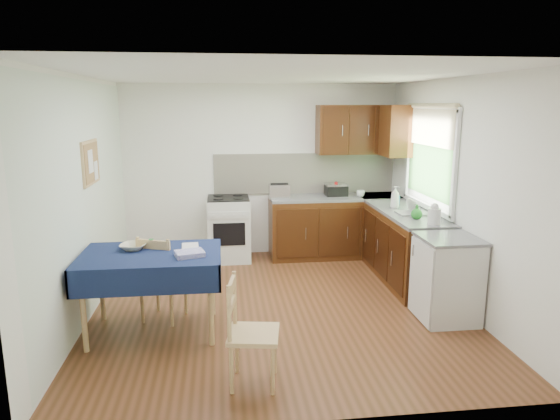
{
  "coord_description": "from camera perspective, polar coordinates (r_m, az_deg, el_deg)",
  "views": [
    {
      "loc": [
        -0.6,
        -5.2,
        2.2
      ],
      "look_at": [
        0.03,
        0.06,
        1.08
      ],
      "focal_mm": 32.0,
      "sensor_mm": 36.0,
      "label": 1
    }
  ],
  "objects": [
    {
      "name": "floor",
      "position": [
        5.68,
        -0.26,
        -10.88
      ],
      "size": [
        4.2,
        4.2,
        0.0
      ],
      "primitive_type": "plane",
      "color": "#4F2D15",
      "rests_on": "ground"
    },
    {
      "name": "ceiling",
      "position": [
        5.24,
        -0.29,
        15.2
      ],
      "size": [
        4.0,
        4.2,
        0.02
      ],
      "primitive_type": "cube",
      "color": "white",
      "rests_on": "wall_back"
    },
    {
      "name": "wall_back",
      "position": [
        7.38,
        -2.15,
        4.52
      ],
      "size": [
        4.0,
        0.02,
        2.5
      ],
      "primitive_type": "cube",
      "color": "white",
      "rests_on": "ground"
    },
    {
      "name": "wall_front",
      "position": [
        3.3,
        3.92,
        -4.87
      ],
      "size": [
        4.0,
        0.02,
        2.5
      ],
      "primitive_type": "cube",
      "color": "white",
      "rests_on": "ground"
    },
    {
      "name": "wall_left",
      "position": [
        5.47,
        -21.59,
        1.07
      ],
      "size": [
        0.02,
        4.2,
        2.5
      ],
      "primitive_type": "cube",
      "color": "white",
      "rests_on": "ground"
    },
    {
      "name": "wall_right",
      "position": [
        5.89,
        19.45,
        1.95
      ],
      "size": [
        0.02,
        4.2,
        2.5
      ],
      "primitive_type": "cube",
      "color": "white",
      "rests_on": "ground"
    },
    {
      "name": "base_cabinets",
      "position": [
        6.97,
        9.69,
        -2.96
      ],
      "size": [
        1.9,
        2.3,
        0.86
      ],
      "color": "#391B09",
      "rests_on": "ground"
    },
    {
      "name": "worktop_back",
      "position": [
        7.31,
        6.3,
        1.45
      ],
      "size": [
        1.9,
        0.6,
        0.04
      ],
      "primitive_type": "cube",
      "color": "slate",
      "rests_on": "base_cabinets"
    },
    {
      "name": "worktop_right",
      "position": [
        6.42,
        14.29,
        -0.32
      ],
      "size": [
        0.6,
        1.7,
        0.04
      ],
      "primitive_type": "cube",
      "color": "slate",
      "rests_on": "base_cabinets"
    },
    {
      "name": "worktop_corner",
      "position": [
        7.48,
        11.16,
        1.54
      ],
      "size": [
        0.6,
        0.6,
        0.04
      ],
      "primitive_type": "cube",
      "color": "slate",
      "rests_on": "base_cabinets"
    },
    {
      "name": "splashback",
      "position": [
        7.46,
        2.86,
        4.2
      ],
      "size": [
        2.7,
        0.02,
        0.6
      ],
      "primitive_type": "cube",
      "color": "#F0E4CB",
      "rests_on": "wall_back"
    },
    {
      "name": "upper_cabinets",
      "position": [
        7.32,
        10.15,
        9.0
      ],
      "size": [
        1.2,
        0.85,
        0.7
      ],
      "color": "#391B09",
      "rests_on": "wall_back"
    },
    {
      "name": "stove",
      "position": [
        7.21,
        -5.86,
        -2.11
      ],
      "size": [
        0.6,
        0.61,
        0.92
      ],
      "color": "silver",
      "rests_on": "ground"
    },
    {
      "name": "window",
      "position": [
        6.46,
        16.75,
        6.54
      ],
      "size": [
        0.04,
        1.48,
        1.26
      ],
      "color": "#2A5523",
      "rests_on": "wall_right"
    },
    {
      "name": "fridge",
      "position": [
        5.48,
        18.55,
        -7.46
      ],
      "size": [
        0.58,
        0.6,
        0.89
      ],
      "color": "silver",
      "rests_on": "ground"
    },
    {
      "name": "corkboard",
      "position": [
        5.7,
        -20.82,
        5.09
      ],
      "size": [
        0.04,
        0.62,
        0.47
      ],
      "color": "tan",
      "rests_on": "wall_left"
    },
    {
      "name": "dining_table",
      "position": [
        4.99,
        -14.5,
        -5.95
      ],
      "size": [
        1.33,
        0.9,
        0.81
      ],
      "rotation": [
        0.0,
        0.0,
        0.25
      ],
      "color": "#0F193C",
      "rests_on": "ground"
    },
    {
      "name": "chair_far",
      "position": [
        5.3,
        -13.46,
        -7.32
      ],
      "size": [
        0.53,
        0.53,
        0.92
      ],
      "rotation": [
        0.0,
        0.0,
        2.77
      ],
      "color": "tan",
      "rests_on": "ground"
    },
    {
      "name": "chair_near",
      "position": [
        4.06,
        -3.68,
        -13.38
      ],
      "size": [
        0.45,
        0.45,
        0.89
      ],
      "rotation": [
        0.0,
        0.0,
        1.41
      ],
      "color": "tan",
      "rests_on": "ground"
    },
    {
      "name": "toaster",
      "position": [
        7.06,
        -0.09,
        2.15
      ],
      "size": [
        0.29,
        0.18,
        0.22
      ],
      "rotation": [
        0.0,
        0.0,
        -0.23
      ],
      "color": "#B8B8BD",
      "rests_on": "worktop_back"
    },
    {
      "name": "sandwich_press",
      "position": [
        7.34,
        6.42,
        2.35
      ],
      "size": [
        0.31,
        0.27,
        0.18
      ],
      "rotation": [
        0.0,
        0.0,
        -0.29
      ],
      "color": "black",
      "rests_on": "worktop_back"
    },
    {
      "name": "sauce_bottle",
      "position": [
        7.25,
        6.41,
        2.37
      ],
      "size": [
        0.05,
        0.05,
        0.21
      ],
      "primitive_type": "cylinder",
      "color": "#B60E10",
      "rests_on": "worktop_back"
    },
    {
      "name": "yellow_packet",
      "position": [
        7.4,
        6.14,
        2.4
      ],
      "size": [
        0.15,
        0.12,
        0.17
      ],
      "primitive_type": "cube",
      "rotation": [
        0.0,
        0.0,
        0.3
      ],
      "color": "gold",
      "rests_on": "worktop_back"
    },
    {
      "name": "dish_rack",
      "position": [
        6.28,
        14.94,
        -0.24
      ],
      "size": [
        0.38,
        0.29,
        0.18
      ],
      "rotation": [
        0.0,
        0.0,
        -0.21
      ],
      "color": "gray",
      "rests_on": "worktop_right"
    },
    {
      "name": "kettle",
      "position": [
        5.78,
        17.21,
        -0.54
      ],
      "size": [
        0.14,
        0.14,
        0.24
      ],
      "color": "silver",
      "rests_on": "worktop_right"
    },
    {
      "name": "cup",
      "position": [
        7.29,
        9.19,
        1.87
      ],
      "size": [
        0.16,
        0.16,
        0.09
      ],
      "primitive_type": "imported",
      "rotation": [
        0.0,
        0.0,
        0.39
      ],
      "color": "white",
      "rests_on": "worktop_back"
    },
    {
      "name": "soap_bottle_a",
      "position": [
        6.54,
        13.01,
        1.42
      ],
      "size": [
        0.16,
        0.16,
        0.28
      ],
      "primitive_type": "imported",
      "rotation": [
        0.0,
        0.0,
        0.72
      ],
      "color": "silver",
      "rests_on": "worktop_right"
    },
    {
      "name": "soap_bottle_b",
      "position": [
        6.74,
        13.06,
        1.33
      ],
      "size": [
        0.12,
        0.12,
        0.2
      ],
      "primitive_type": "imported",
      "rotation": [
        0.0,
        0.0,
        2.5
      ],
      "color": "#2076BD",
      "rests_on": "worktop_right"
    },
    {
      "name": "soap_bottle_c",
      "position": [
        6.0,
        15.37,
        -0.2
      ],
      "size": [
        0.19,
        0.19,
        0.17
      ],
      "primitive_type": "imported",
      "rotation": [
        0.0,
        0.0,
        3.85
      ],
      "color": "#227D24",
      "rests_on": "worktop_right"
    },
    {
      "name": "plate_bowl",
      "position": [
        5.11,
        -16.42,
        -4.04
      ],
      "size": [
        0.29,
        0.29,
        0.06
      ],
      "primitive_type": "imported",
      "rotation": [
        0.0,
        0.0,
        -0.2
      ],
      "color": "beige",
      "rests_on": "dining_table"
    },
    {
      "name": "book",
      "position": [
        5.08,
        -11.14,
        -4.13
      ],
      "size": [
        0.18,
        0.23,
        0.02
      ],
      "primitive_type": "imported",
      "rotation": [
        0.0,
        0.0,
        0.07
      ],
      "color": "white",
      "rests_on": "dining_table"
    },
    {
      "name": "spice_jar",
      "position": [
        5.1,
        -14.49,
        -3.75
      ],
      "size": [
        0.05,
        0.05,
        0.1
      ],
      "primitive_type": "cylinder",
      "color": "#248638",
      "rests_on": "dining_table"
    },
    {
      "name": "tea_towel",
      "position": [
        4.78,
        -10.29,
        -4.92
      ],
      "size": [
        0.31,
        0.27,
        0.05
      ],
      "primitive_type": "cube",
      "rotation": [
        0.0,
        0.0,
        0.26
      ],
      "color": "navy",
      "rests_on": "dining_table"
    }
  ]
}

